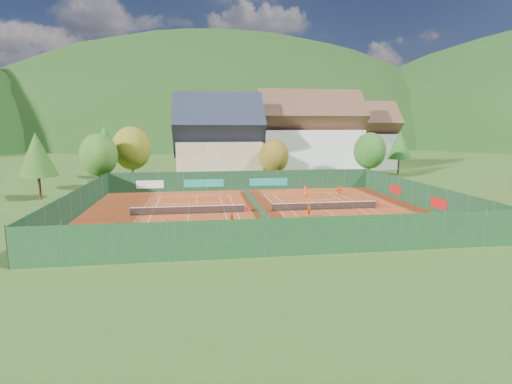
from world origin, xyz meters
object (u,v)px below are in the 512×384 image
object	(u,v)px
hotel_block_b	(358,140)
player_right_near	(309,211)
ball_hopper	(396,227)
hotel_block_a	(309,138)
chalet	(218,143)
player_left_mid	(232,221)
player_right_far_a	(305,191)
player_left_far	(198,202)
player_right_far_b	(339,191)
player_left_near	(171,226)

from	to	relation	value
hotel_block_b	player_right_near	size ratio (longest dim) A/B	11.32
ball_hopper	hotel_block_a	bearing A→B (deg)	84.33
chalet	player_right_near	size ratio (longest dim) A/B	10.61
chalet	player_left_mid	size ratio (longest dim) A/B	12.28
player_left_mid	player_right_far_a	distance (m)	19.61
player_left_far	player_right_far_b	size ratio (longest dim) A/B	0.99
player_left_far	player_left_near	bearing A→B (deg)	80.59
hotel_block_a	player_left_far	distance (m)	40.64
hotel_block_a	player_right_far_a	size ratio (longest dim) A/B	14.28
ball_hopper	player_left_near	bearing A→B (deg)	173.48
player_left_near	player_right_far_b	size ratio (longest dim) A/B	1.01
chalet	player_right_near	distance (m)	35.10
ball_hopper	player_right_far_a	bearing A→B (deg)	99.41
player_right_far_a	player_left_near	bearing A→B (deg)	43.19
chalet	player_right_far_b	size ratio (longest dim) A/B	10.79
player_left_mid	player_right_near	world-z (taller)	player_right_near
player_right_far_a	chalet	bearing A→B (deg)	-64.06
player_right_far_a	player_right_near	bearing A→B (deg)	74.51
player_left_mid	player_right_near	xyz separation A→B (m)	(8.62, 2.92, 0.10)
player_left_far	hotel_block_b	bearing A→B (deg)	-129.69
hotel_block_a	player_left_near	size ratio (longest dim) A/B	14.30
player_left_mid	player_right_far_b	xyz separation A→B (m)	(16.54, 15.31, 0.09)
player_right_far_b	player_left_near	bearing A→B (deg)	23.25
ball_hopper	player_left_mid	xyz separation A→B (m)	(-15.01, 4.20, 0.10)
chalet	player_left_far	size ratio (longest dim) A/B	10.85
player_left_near	player_left_mid	distance (m)	6.04
chalet	hotel_block_b	bearing A→B (deg)	22.99
player_left_near	player_left_mid	bearing A→B (deg)	-22.22
player_left_mid	player_right_near	distance (m)	9.10
player_right_far_b	player_left_far	bearing A→B (deg)	1.37
hotel_block_a	ball_hopper	xyz separation A→B (m)	(-4.64, -46.79, -6.83)
player_left_near	player_right_far_a	bearing A→B (deg)	5.35
hotel_block_b	player_right_far_b	distance (m)	39.65
chalet	player_left_near	size ratio (longest dim) A/B	10.72
hotel_block_a	ball_hopper	world-z (taller)	hotel_block_a
player_left_mid	player_right_far_b	world-z (taller)	player_right_far_b
player_left_far	hotel_block_a	bearing A→B (deg)	-122.51
hotel_block_b	ball_hopper	distance (m)	58.20
player_left_far	player_right_near	world-z (taller)	player_right_near
player_left_mid	hotel_block_a	bearing A→B (deg)	73.76
ball_hopper	player_right_near	xyz separation A→B (m)	(-6.39, 7.12, 0.21)
ball_hopper	player_left_mid	size ratio (longest dim) A/B	0.61
player_left_near	player_right_near	bearing A→B (deg)	-21.55
player_right_far_a	player_right_far_b	distance (m)	4.86
player_left_near	chalet	bearing A→B (deg)	40.73
player_right_near	player_right_far_b	xyz separation A→B (m)	(7.92, 12.39, -0.01)
hotel_block_a	player_right_far_a	world-z (taller)	hotel_block_a
hotel_block_b	player_right_far_a	world-z (taller)	hotel_block_b
chalet	player_left_mid	distance (m)	37.09
player_right_near	hotel_block_a	bearing A→B (deg)	32.25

